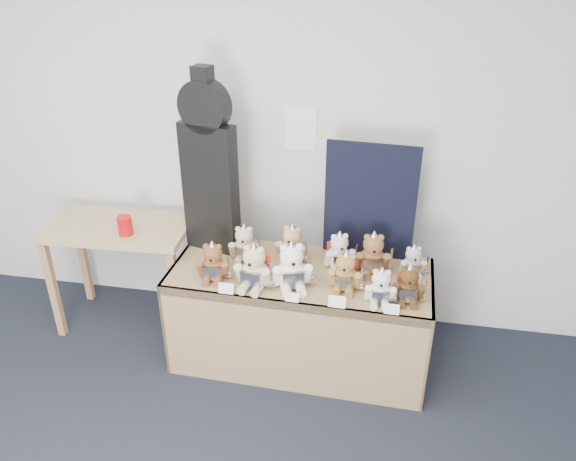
% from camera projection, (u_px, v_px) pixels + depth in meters
% --- Properties ---
extents(room_shell, '(6.00, 6.00, 6.00)m').
position_uv_depth(room_shell, '(301.00, 129.00, 3.70)').
color(room_shell, white).
rests_on(room_shell, floor).
extents(display_table, '(1.67, 0.74, 0.69)m').
position_uv_depth(display_table, '(298.00, 297.00, 3.55)').
color(display_table, '#936F4A').
rests_on(display_table, floor).
extents(side_table, '(0.99, 0.58, 0.80)m').
position_uv_depth(side_table, '(121.00, 242.00, 3.91)').
color(side_table, tan).
rests_on(side_table, floor).
extents(guitar_case, '(0.38, 0.20, 1.21)m').
position_uv_depth(guitar_case, '(209.00, 166.00, 3.54)').
color(guitar_case, black).
rests_on(guitar_case, display_table).
extents(navy_board, '(0.58, 0.06, 0.78)m').
position_uv_depth(navy_board, '(370.00, 202.00, 3.55)').
color(navy_board, black).
rests_on(navy_board, display_table).
extents(red_cup, '(0.10, 0.10, 0.13)m').
position_uv_depth(red_cup, '(125.00, 226.00, 3.71)').
color(red_cup, '#B20B0E').
rests_on(red_cup, side_table).
extents(teddy_front_far_left, '(0.23, 0.19, 0.28)m').
position_uv_depth(teddy_front_far_left, '(213.00, 263.00, 3.42)').
color(teddy_front_far_left, brown).
rests_on(teddy_front_far_left, display_table).
extents(teddy_front_left, '(0.26, 0.23, 0.32)m').
position_uv_depth(teddy_front_left, '(254.00, 268.00, 3.34)').
color(teddy_front_left, beige).
rests_on(teddy_front_left, display_table).
extents(teddy_front_centre, '(0.28, 0.26, 0.33)m').
position_uv_depth(teddy_front_centre, '(292.00, 268.00, 3.33)').
color(teddy_front_centre, white).
rests_on(teddy_front_centre, display_table).
extents(teddy_front_right, '(0.23, 0.19, 0.28)m').
position_uv_depth(teddy_front_right, '(345.00, 273.00, 3.32)').
color(teddy_front_right, '#9F753C').
rests_on(teddy_front_right, display_table).
extents(teddy_front_far_right, '(0.20, 0.17, 0.25)m').
position_uv_depth(teddy_front_far_right, '(381.00, 288.00, 3.21)').
color(teddy_front_far_right, white).
rests_on(teddy_front_far_right, display_table).
extents(teddy_front_end, '(0.21, 0.18, 0.26)m').
position_uv_depth(teddy_front_end, '(408.00, 286.00, 3.22)').
color(teddy_front_end, '#4E321B').
rests_on(teddy_front_end, display_table).
extents(teddy_back_left, '(0.23, 0.19, 0.27)m').
position_uv_depth(teddy_back_left, '(244.00, 245.00, 3.63)').
color(teddy_back_left, '#C2AC8D').
rests_on(teddy_back_left, display_table).
extents(teddy_back_centre_left, '(0.23, 0.20, 0.28)m').
position_uv_depth(teddy_back_centre_left, '(292.00, 246.00, 3.61)').
color(teddy_back_centre_left, tan).
rests_on(teddy_back_centre_left, display_table).
extents(teddy_back_centre_right, '(0.22, 0.21, 0.27)m').
position_uv_depth(teddy_back_centre_right, '(339.00, 252.00, 3.55)').
color(teddy_back_centre_right, silver).
rests_on(teddy_back_centre_right, display_table).
extents(teddy_back_right, '(0.25, 0.21, 0.30)m').
position_uv_depth(teddy_back_right, '(373.00, 255.00, 3.49)').
color(teddy_back_right, brown).
rests_on(teddy_back_right, display_table).
extents(teddy_back_end, '(0.19, 0.17, 0.23)m').
position_uv_depth(teddy_back_end, '(413.00, 262.00, 3.47)').
color(teddy_back_end, silver).
rests_on(teddy_back_end, display_table).
extents(entry_card_a, '(0.09, 0.02, 0.07)m').
position_uv_depth(entry_card_a, '(226.00, 288.00, 3.31)').
color(entry_card_a, white).
rests_on(entry_card_a, display_table).
extents(entry_card_b, '(0.08, 0.02, 0.06)m').
position_uv_depth(entry_card_b, '(292.00, 297.00, 3.24)').
color(entry_card_b, white).
rests_on(entry_card_b, display_table).
extents(entry_card_c, '(0.10, 0.02, 0.07)m').
position_uv_depth(entry_card_c, '(337.00, 302.00, 3.19)').
color(entry_card_c, white).
rests_on(entry_card_c, display_table).
extents(entry_card_d, '(0.08, 0.02, 0.06)m').
position_uv_depth(entry_card_d, '(392.00, 309.00, 3.14)').
color(entry_card_d, white).
rests_on(entry_card_d, display_table).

